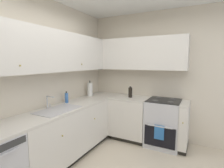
# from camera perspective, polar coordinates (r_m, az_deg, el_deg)

# --- Properties ---
(wall_back) EXTENTS (3.98, 0.05, 2.63)m
(wall_back) POSITION_cam_1_polar(r_m,az_deg,el_deg) (2.82, -26.48, 0.48)
(wall_back) COLOR beige
(wall_back) RESTS_ON ground_plane
(wall_right) EXTENTS (0.05, 3.29, 2.63)m
(wall_right) POSITION_cam_1_polar(r_m,az_deg,el_deg) (3.68, 17.23, 2.36)
(wall_right) COLOR beige
(wall_right) RESTS_ON ground_plane
(lower_cabinets_back) EXTENTS (1.82, 0.62, 0.85)m
(lower_cabinets_back) POSITION_cam_1_polar(r_m,az_deg,el_deg) (3.08, -15.09, -15.57)
(lower_cabinets_back) COLOR silver
(lower_cabinets_back) RESTS_ON ground_plane
(countertop_back) EXTENTS (3.03, 0.60, 0.03)m
(countertop_back) POSITION_cam_1_polar(r_m,az_deg,el_deg) (2.94, -15.37, -7.71)
(countertop_back) COLOR beige
(countertop_back) RESTS_ON lower_cabinets_back
(lower_cabinets_right) EXTENTS (0.62, 1.50, 0.85)m
(lower_cabinets_right) POSITION_cam_1_polar(r_m,az_deg,el_deg) (3.66, 8.68, -11.65)
(lower_cabinets_right) COLOR silver
(lower_cabinets_right) RESTS_ON ground_plane
(countertop_right) EXTENTS (0.60, 1.50, 0.03)m
(countertop_right) POSITION_cam_1_polar(r_m,az_deg,el_deg) (3.54, 8.81, -4.96)
(countertop_right) COLOR beige
(countertop_right) RESTS_ON lower_cabinets_right
(oven_range) EXTENTS (0.68, 0.62, 1.03)m
(oven_range) POSITION_cam_1_polar(r_m,az_deg,el_deg) (3.55, 16.71, -12.13)
(oven_range) COLOR silver
(oven_range) RESTS_ON ground_plane
(upper_cabinets_back) EXTENTS (2.71, 0.34, 0.64)m
(upper_cabinets_back) POSITION_cam_1_polar(r_m,az_deg,el_deg) (2.83, -20.35, 10.20)
(upper_cabinets_back) COLOR silver
(upper_cabinets_right) EXTENTS (0.32, 2.03, 0.64)m
(upper_cabinets_right) POSITION_cam_1_polar(r_m,az_deg,el_deg) (3.64, 7.83, 9.86)
(upper_cabinets_right) COLOR silver
(sink) EXTENTS (0.68, 0.40, 0.10)m
(sink) POSITION_cam_1_polar(r_m,az_deg,el_deg) (2.80, -17.43, -9.02)
(sink) COLOR #B7B7BC
(sink) RESTS_ON countertop_back
(faucet) EXTENTS (0.07, 0.16, 0.20)m
(faucet) POSITION_cam_1_polar(r_m,az_deg,el_deg) (2.91, -20.39, -5.24)
(faucet) COLOR silver
(faucet) RESTS_ON countertop_back
(soap_bottle) EXTENTS (0.06, 0.06, 0.21)m
(soap_bottle) POSITION_cam_1_polar(r_m,az_deg,el_deg) (3.20, -14.88, -4.42)
(soap_bottle) COLOR #3F72BF
(soap_bottle) RESTS_ON countertop_back
(paper_towel_roll) EXTENTS (0.11, 0.11, 0.34)m
(paper_towel_roll) POSITION_cam_1_polar(r_m,az_deg,el_deg) (3.73, -7.33, -1.81)
(paper_towel_roll) COLOR white
(paper_towel_roll) RESTS_ON countertop_back
(oil_bottle) EXTENTS (0.08, 0.08, 0.23)m
(oil_bottle) POSITION_cam_1_polar(r_m,az_deg,el_deg) (3.58, 6.11, -2.77)
(oil_bottle) COLOR black
(oil_bottle) RESTS_ON countertop_right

